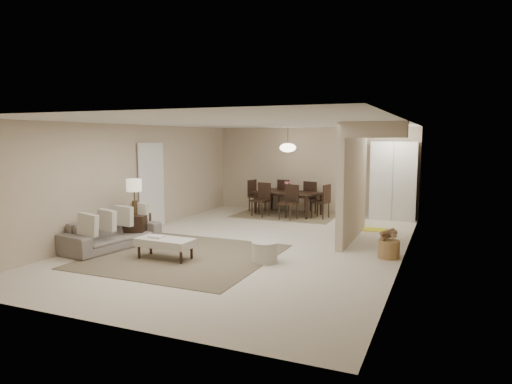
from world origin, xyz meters
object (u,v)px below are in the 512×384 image
at_px(sofa, 112,234).
at_px(side_table, 135,228).
at_px(round_pouf, 265,252).
at_px(dining_table, 287,203).
at_px(ottoman_bench, 165,243).
at_px(wicker_basket, 389,249).
at_px(pantry_cabinet, 394,181).

xyz_separation_m(sofa, side_table, (0.05, 0.67, -0.00)).
bearing_deg(round_pouf, dining_table, 104.54).
bearing_deg(ottoman_bench, side_table, 147.33).
height_order(round_pouf, wicker_basket, round_pouf).
distance_m(round_pouf, dining_table, 5.10).
bearing_deg(pantry_cabinet, round_pouf, -106.47).
distance_m(pantry_cabinet, sofa, 7.41).
bearing_deg(wicker_basket, round_pouf, -149.86).
relative_size(pantry_cabinet, ottoman_bench, 1.93).
bearing_deg(wicker_basket, pantry_cabinet, 95.40).
bearing_deg(ottoman_bench, dining_table, 86.99).
relative_size(pantry_cabinet, round_pouf, 4.48).
xyz_separation_m(ottoman_bench, round_pouf, (1.75, 0.51, -0.12)).
bearing_deg(side_table, ottoman_bench, -34.55).
bearing_deg(ottoman_bench, pantry_cabinet, 62.37).
bearing_deg(side_table, dining_table, 67.28).
bearing_deg(wicker_basket, side_table, -172.28).
height_order(sofa, dining_table, dining_table).
relative_size(side_table, wicker_basket, 1.48).
height_order(pantry_cabinet, round_pouf, pantry_cabinet).
xyz_separation_m(pantry_cabinet, sofa, (-4.80, -5.60, -0.76)).
bearing_deg(side_table, pantry_cabinet, 46.07).
distance_m(sofa, dining_table, 5.50).
xyz_separation_m(ottoman_bench, dining_table, (0.47, 5.45, 0.02)).
height_order(pantry_cabinet, sofa, pantry_cabinet).
bearing_deg(side_table, sofa, -94.26).
distance_m(side_table, dining_table, 4.86).
relative_size(pantry_cabinet, dining_table, 1.12).
relative_size(side_table, dining_table, 0.31).
relative_size(ottoman_bench, round_pouf, 2.32).
distance_m(pantry_cabinet, round_pouf, 5.69).
relative_size(sofa, wicker_basket, 5.16).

